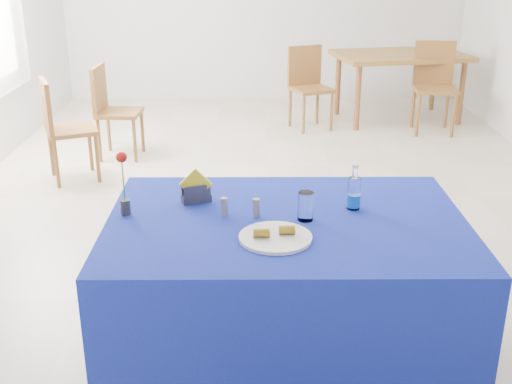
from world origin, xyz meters
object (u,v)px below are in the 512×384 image
plate (275,237)px  oak_table (400,60)px  blue_table (285,293)px  chair_bg_right (434,80)px  chair_win_b (111,105)px  water_bottle (354,194)px  chair_bg_left (308,81)px  chair_win_a (61,123)px

plate → oak_table: bearing=72.0°
blue_table → oak_table: bearing=71.9°
blue_table → oak_table: blue_table is taller
plate → chair_bg_right: chair_bg_right is taller
blue_table → chair_win_b: bearing=114.5°
water_bottle → chair_bg_left: bearing=88.1°
plate → chair_bg_right: bearing=67.1°
chair_win_a → chair_win_b: bearing=-46.7°
chair_win_a → chair_win_b: 0.71m
plate → water_bottle: water_bottle is taller
water_bottle → chair_win_b: bearing=119.8°
oak_table → blue_table: bearing=-108.1°
plate → chair_win_b: size_ratio=0.36×
plate → chair_bg_left: chair_bg_left is taller
chair_win_a → plate: bearing=-172.1°
oak_table → chair_bg_right: chair_bg_right is taller
water_bottle → chair_bg_right: size_ratio=0.23×
oak_table → chair_win_a: chair_win_a is taller
water_bottle → oak_table: bearing=75.1°
chair_bg_left → water_bottle: bearing=-113.9°
water_bottle → chair_win_a: 3.23m
plate → chair_win_a: 3.27m
water_bottle → chair_bg_right: water_bottle is taller
plate → chair_win_b: bearing=112.3°
chair_bg_right → chair_win_b: (-3.25, -0.91, -0.05)m
blue_table → chair_win_b: size_ratio=1.86×
plate → water_bottle: size_ratio=1.43×
blue_table → chair_bg_right: bearing=66.7°
water_bottle → chair_bg_left: water_bottle is taller
blue_table → chair_bg_left: size_ratio=1.83×
water_bottle → chair_win_a: size_ratio=0.25×
blue_table → chair_bg_left: 4.30m
chair_bg_left → chair_bg_right: (1.33, -0.14, 0.04)m
water_bottle → chair_win_b: size_ratio=0.25×
chair_bg_left → chair_win_b: size_ratio=1.02×
plate → blue_table: size_ratio=0.19×
water_bottle → chair_bg_left: (0.14, 4.16, -0.32)m
chair_win_a → chair_win_b: size_ratio=1.01×
chair_bg_left → chair_win_b: bearing=-173.5°
plate → chair_bg_left: 4.52m
chair_bg_left → chair_bg_right: chair_bg_right is taller
chair_bg_left → chair_win_a: size_ratio=1.00×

